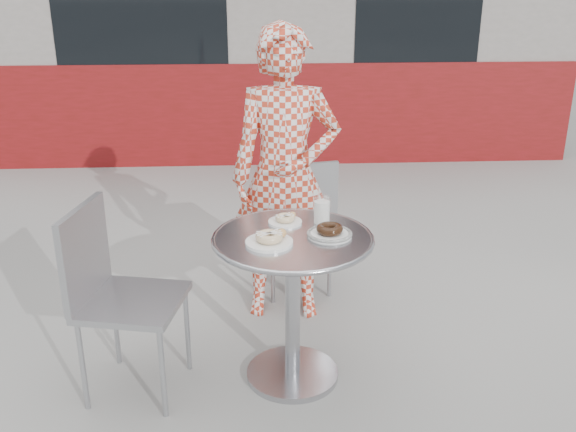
{
  "coord_description": "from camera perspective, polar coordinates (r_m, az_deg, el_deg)",
  "views": [
    {
      "loc": [
        -0.19,
        -2.62,
        1.85
      ],
      "look_at": [
        -0.04,
        0.06,
        0.8
      ],
      "focal_mm": 40.0,
      "sensor_mm": 36.0,
      "label": 1
    }
  ],
  "objects": [
    {
      "name": "plate_checker",
      "position": [
        2.85,
        3.71,
        -1.46
      ],
      "size": [
        0.2,
        0.2,
        0.05
      ],
      "rotation": [
        0.0,
        0.0,
        0.04
      ],
      "color": "white",
      "rests_on": "bistro_table"
    },
    {
      "name": "plate_near",
      "position": [
        2.76,
        -1.62,
        -2.06
      ],
      "size": [
        0.21,
        0.21,
        0.06
      ],
      "rotation": [
        0.0,
        0.0,
        0.23
      ],
      "color": "white",
      "rests_on": "bistro_table"
    },
    {
      "name": "chair_left",
      "position": [
        3.06,
        -13.57,
        -10.37
      ],
      "size": [
        0.51,
        0.5,
        0.89
      ],
      "rotation": [
        0.0,
        0.0,
        1.37
      ],
      "color": "#A2A4A9",
      "rests_on": "ground"
    },
    {
      "name": "bistro_table",
      "position": [
        2.92,
        0.42,
        -5.07
      ],
      "size": [
        0.73,
        0.73,
        0.74
      ],
      "rotation": [
        0.0,
        0.0,
        -0.17
      ],
      "color": "silver",
      "rests_on": "ground"
    },
    {
      "name": "milk_cup",
      "position": [
        2.98,
        3.03,
        0.46
      ],
      "size": [
        0.08,
        0.08,
        0.13
      ],
      "rotation": [
        0.0,
        0.0,
        0.3
      ],
      "color": "white",
      "rests_on": "bistro_table"
    },
    {
      "name": "seated_person",
      "position": [
        3.45,
        -0.24,
        3.51
      ],
      "size": [
        0.6,
        0.41,
        1.6
      ],
      "primitive_type": "imported",
      "rotation": [
        0.0,
        0.0,
        -0.05
      ],
      "color": "#B8311C",
      "rests_on": "ground"
    },
    {
      "name": "plate_far",
      "position": [
        2.99,
        -0.22,
        -0.32
      ],
      "size": [
        0.16,
        0.16,
        0.04
      ],
      "rotation": [
        0.0,
        0.0,
        0.42
      ],
      "color": "white",
      "rests_on": "bistro_table"
    },
    {
      "name": "ground",
      "position": [
        3.21,
        0.72,
        -13.9
      ],
      "size": [
        60.0,
        60.0,
        0.0
      ],
      "primitive_type": "plane",
      "color": "#9F9D98",
      "rests_on": "ground"
    },
    {
      "name": "chair_far",
      "position": [
        3.89,
        0.6,
        -2.92
      ],
      "size": [
        0.47,
        0.47,
        0.85
      ],
      "rotation": [
        0.0,
        0.0,
        3.33
      ],
      "color": "#A2A4A9",
      "rests_on": "ground"
    },
    {
      "name": "storefront",
      "position": [
        8.19,
        -2.05,
        18.62
      ],
      "size": [
        6.02,
        4.55,
        3.0
      ],
      "color": "gray",
      "rests_on": "ground"
    }
  ]
}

